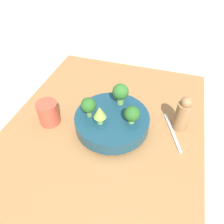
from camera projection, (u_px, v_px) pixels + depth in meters
ground_plane at (103, 139)px, 0.86m from camera, size 6.00×6.00×0.00m
table at (103, 134)px, 0.84m from camera, size 0.96×0.74×0.05m
bowl at (112, 121)px, 0.81m from camera, size 0.27×0.27×0.06m
romanesco_piece_far at (99, 113)px, 0.73m from camera, size 0.04×0.04×0.07m
broccoli_floret_right at (121, 92)px, 0.81m from camera, size 0.06×0.06×0.09m
broccoli_floret_back at (89, 105)px, 0.76m from camera, size 0.05×0.05×0.08m
broccoli_floret_front at (132, 114)px, 0.74m from camera, size 0.05×0.05×0.07m
cup at (48, 113)px, 0.83m from camera, size 0.08×0.08×0.09m
pepper_mill at (182, 114)px, 0.79m from camera, size 0.05×0.05×0.15m
fork at (172, 132)px, 0.81m from camera, size 0.18×0.08×0.01m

